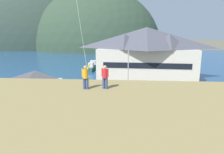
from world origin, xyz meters
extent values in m
plane|color=#66604C|center=(0.00, 0.00, 0.00)|extent=(600.00, 600.00, 0.00)
cube|color=gray|center=(0.00, 5.00, 0.05)|extent=(40.00, 20.00, 0.10)
cube|color=navy|center=(0.00, 60.00, 0.01)|extent=(360.00, 84.00, 0.03)
ellipsoid|color=#2D3D33|center=(-63.50, 110.36, 0.00)|extent=(89.67, 52.54, 74.59)
ellipsoid|color=#334733|center=(-17.82, 108.11, 0.00)|extent=(82.00, 67.06, 75.40)
cube|color=beige|center=(6.21, 22.49, 3.38)|extent=(20.65, 10.93, 6.75)
cube|color=black|center=(5.93, 17.54, 3.71)|extent=(17.10, 1.02, 1.10)
pyramid|color=#4C4C56|center=(6.21, 22.49, 8.96)|extent=(21.91, 11.98, 4.43)
pyramid|color=#4C4C56|center=(1.59, 21.02, 8.32)|extent=(5.70, 5.70, 3.10)
pyramid|color=#4C4C56|center=(10.64, 20.53, 8.32)|extent=(5.70, 5.70, 3.10)
cube|color=beige|center=(-10.31, 4.58, 1.77)|extent=(6.35, 4.50, 3.54)
pyramid|color=#47474C|center=(-10.31, 4.58, 4.26)|extent=(6.86, 4.94, 1.44)
cube|color=black|center=(-10.45, 2.50, 1.24)|extent=(1.10, 0.13, 2.48)
cube|color=#70604C|center=(-4.24, 34.95, 0.35)|extent=(3.20, 13.09, 0.70)
cube|color=#23564C|center=(-7.46, 31.55, 0.45)|extent=(2.34, 5.78, 0.90)
cube|color=#33665B|center=(-7.46, 31.55, 0.98)|extent=(2.27, 5.60, 0.16)
cube|color=silver|center=(-7.50, 31.13, 1.61)|extent=(1.42, 1.80, 1.10)
cube|color=silver|center=(-0.66, 31.42, 0.45)|extent=(3.11, 7.86, 0.90)
cube|color=white|center=(-0.66, 31.42, 0.98)|extent=(3.02, 7.63, 0.16)
cube|color=silver|center=(-0.71, 30.85, 1.61)|extent=(1.91, 2.44, 1.10)
cube|color=silver|center=(-7.69, 35.90, 0.45)|extent=(2.50, 7.03, 0.90)
cube|color=white|center=(-7.69, 35.90, 0.98)|extent=(2.42, 6.82, 0.16)
cube|color=silver|center=(-7.67, 35.37, 1.61)|extent=(1.64, 2.14, 1.10)
cube|color=#9EA3A8|center=(12.07, 6.02, 0.82)|extent=(4.33, 2.13, 0.80)
cube|color=gray|center=(12.22, 6.01, 1.57)|extent=(2.22, 1.76, 0.70)
cube|color=black|center=(12.22, 6.01, 1.54)|extent=(2.27, 1.80, 0.32)
cylinder|color=black|center=(10.78, 7.05, 0.42)|extent=(0.66, 0.27, 0.64)
cylinder|color=black|center=(10.63, 5.22, 0.42)|extent=(0.66, 0.27, 0.64)
cylinder|color=black|center=(13.50, 6.83, 0.42)|extent=(0.66, 0.27, 0.64)
cylinder|color=black|center=(13.35, 5.00, 0.42)|extent=(0.66, 0.27, 0.64)
cube|color=black|center=(2.06, -0.38, 0.82)|extent=(4.21, 1.83, 0.80)
cube|color=black|center=(1.91, -0.38, 1.57)|extent=(2.11, 1.61, 0.70)
cube|color=black|center=(1.91, -0.38, 1.54)|extent=(2.15, 1.65, 0.32)
cylinder|color=black|center=(3.44, -1.28, 0.42)|extent=(0.64, 0.22, 0.64)
cylinder|color=black|center=(3.42, 0.55, 0.42)|extent=(0.64, 0.22, 0.64)
cylinder|color=black|center=(0.71, -1.30, 0.42)|extent=(0.64, 0.22, 0.64)
cylinder|color=black|center=(0.69, 0.53, 0.42)|extent=(0.64, 0.22, 0.64)
cube|color=#236633|center=(1.37, 5.61, 0.82)|extent=(4.21, 1.82, 0.80)
cube|color=#1E562B|center=(1.52, 5.60, 1.57)|extent=(2.11, 1.61, 0.70)
cube|color=black|center=(1.52, 5.60, 1.54)|extent=(2.15, 1.64, 0.32)
cylinder|color=black|center=(0.01, 6.53, 0.42)|extent=(0.64, 0.22, 0.64)
cylinder|color=black|center=(0.00, 4.69, 0.42)|extent=(0.64, 0.22, 0.64)
cylinder|color=black|center=(2.74, 6.52, 0.42)|extent=(0.64, 0.22, 0.64)
cylinder|color=black|center=(2.73, 4.68, 0.42)|extent=(0.64, 0.22, 0.64)
cylinder|color=black|center=(15.49, 8.34, 0.42)|extent=(0.66, 0.28, 0.64)
cylinder|color=black|center=(15.66, 6.51, 0.42)|extent=(0.66, 0.28, 0.64)
cylinder|color=#ADADB2|center=(2.33, 10.50, 3.74)|extent=(0.16, 0.16, 7.28)
cube|color=#4C4C51|center=(2.33, 10.85, 7.28)|extent=(0.24, 0.70, 0.20)
cylinder|color=#384770|center=(-0.98, -7.13, 6.32)|extent=(0.20, 0.20, 0.82)
cylinder|color=#384770|center=(-0.76, -7.16, 6.32)|extent=(0.20, 0.20, 0.82)
cylinder|color=gold|center=(-0.87, -7.14, 7.05)|extent=(0.40, 0.40, 0.64)
sphere|color=tan|center=(-0.87, -7.14, 7.53)|extent=(0.24, 0.24, 0.24)
cylinder|color=gold|center=(-0.66, -6.99, 7.55)|extent=(0.19, 0.56, 0.43)
cylinder|color=gold|center=(-1.08, -7.11, 7.12)|extent=(0.11, 0.11, 0.60)
cylinder|color=#384770|center=(0.42, -6.89, 6.32)|extent=(0.20, 0.20, 0.82)
cylinder|color=#384770|center=(0.63, -6.95, 6.32)|extent=(0.20, 0.20, 0.82)
cylinder|color=red|center=(0.53, -6.92, 7.05)|extent=(0.40, 0.40, 0.64)
sphere|color=tan|center=(0.53, -6.92, 7.53)|extent=(0.24, 0.24, 0.24)
cylinder|color=red|center=(0.31, -6.86, 7.12)|extent=(0.11, 0.11, 0.60)
cylinder|color=red|center=(0.74, -6.98, 7.12)|extent=(0.11, 0.11, 0.60)
cylinder|color=silver|center=(-1.83, -4.67, 11.56)|extent=(2.44, 4.46, 11.30)
camera|label=1|loc=(2.10, -20.88, 9.91)|focal=31.68mm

